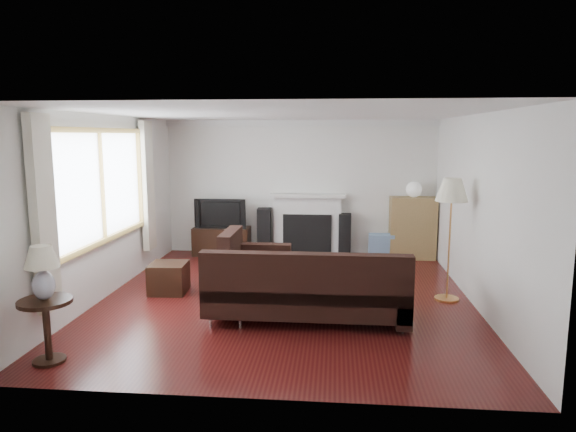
# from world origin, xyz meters

# --- Properties ---
(room) EXTENTS (5.10, 5.60, 2.54)m
(room) POSITION_xyz_m (0.00, 0.00, 1.25)
(room) COLOR #481110
(room) RESTS_ON ground
(window) EXTENTS (0.12, 2.74, 1.54)m
(window) POSITION_xyz_m (-2.45, -0.20, 1.55)
(window) COLOR olive
(window) RESTS_ON room
(curtain_near) EXTENTS (0.10, 0.35, 2.10)m
(curtain_near) POSITION_xyz_m (-2.40, -1.72, 1.40)
(curtain_near) COLOR silver
(curtain_near) RESTS_ON room
(curtain_far) EXTENTS (0.10, 0.35, 2.10)m
(curtain_far) POSITION_xyz_m (-2.40, 1.32, 1.40)
(curtain_far) COLOR silver
(curtain_far) RESTS_ON room
(fireplace) EXTENTS (1.40, 0.26, 1.15)m
(fireplace) POSITION_xyz_m (0.15, 2.64, 0.57)
(fireplace) COLOR white
(fireplace) RESTS_ON room
(tv_stand) EXTENTS (1.04, 0.47, 0.52)m
(tv_stand) POSITION_xyz_m (-1.45, 2.49, 0.26)
(tv_stand) COLOR black
(tv_stand) RESTS_ON ground
(television) EXTENTS (0.95, 0.12, 0.55)m
(television) POSITION_xyz_m (-1.45, 2.49, 0.79)
(television) COLOR black
(television) RESTS_ON tv_stand
(speaker_left) EXTENTS (0.26, 0.31, 0.88)m
(speaker_left) POSITION_xyz_m (-0.66, 2.55, 0.44)
(speaker_left) COLOR black
(speaker_left) RESTS_ON ground
(speaker_right) EXTENTS (0.23, 0.28, 0.80)m
(speaker_right) POSITION_xyz_m (0.85, 2.55, 0.40)
(speaker_right) COLOR black
(speaker_right) RESTS_ON ground
(bookshelf) EXTENTS (0.81, 0.39, 1.12)m
(bookshelf) POSITION_xyz_m (2.06, 2.53, 0.56)
(bookshelf) COLOR olive
(bookshelf) RESTS_ON ground
(globe_lamp) EXTENTS (0.28, 0.28, 0.28)m
(globe_lamp) POSITION_xyz_m (2.06, 2.53, 1.26)
(globe_lamp) COLOR white
(globe_lamp) RESTS_ON bookshelf
(sectional_sofa) EXTENTS (2.62, 1.92, 0.85)m
(sectional_sofa) POSITION_xyz_m (0.33, -0.79, 0.42)
(sectional_sofa) COLOR black
(sectional_sofa) RESTS_ON ground
(coffee_table) EXTENTS (1.21, 0.93, 0.42)m
(coffee_table) POSITION_xyz_m (0.35, 0.52, 0.21)
(coffee_table) COLOR #977C48
(coffee_table) RESTS_ON ground
(footstool) EXTENTS (0.53, 0.53, 0.43)m
(footstool) POSITION_xyz_m (-1.69, 0.11, 0.21)
(footstool) COLOR black
(footstool) RESTS_ON ground
(floor_lamp) EXTENTS (0.55, 0.55, 1.66)m
(floor_lamp) POSITION_xyz_m (2.19, 0.12, 0.83)
(floor_lamp) COLOR #C68945
(floor_lamp) RESTS_ON ground
(side_table) EXTENTS (0.51, 0.51, 0.64)m
(side_table) POSITION_xyz_m (-2.15, -2.22, 0.32)
(side_table) COLOR black
(side_table) RESTS_ON ground
(table_lamp) EXTENTS (0.33, 0.33, 0.53)m
(table_lamp) POSITION_xyz_m (-2.15, -2.22, 0.91)
(table_lamp) COLOR silver
(table_lamp) RESTS_ON side_table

